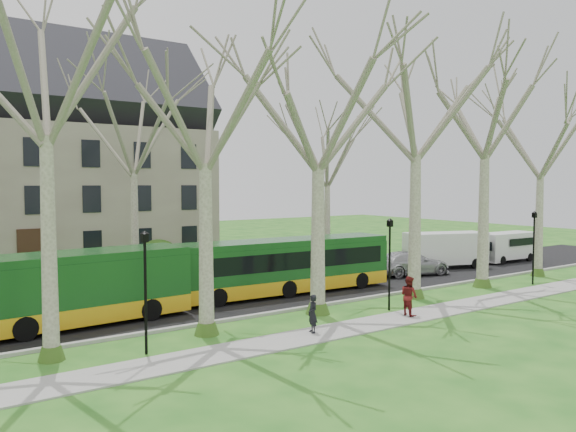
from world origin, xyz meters
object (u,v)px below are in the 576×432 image
object	(u,v)px
sedan	(411,263)
van_b	(507,247)
pedestrian_b	(409,296)
bus_follow	(287,265)
pedestrian_a	(313,314)
van_a	(445,250)
bus_lead	(33,292)

from	to	relation	value
sedan	van_b	bearing A→B (deg)	-75.75
sedan	pedestrian_b	bearing A→B (deg)	146.02
bus_follow	pedestrian_a	world-z (taller)	bus_follow
van_a	bus_follow	bearing A→B (deg)	-156.53
bus_lead	sedan	xyz separation A→B (m)	(23.01, 1.05, -0.83)
pedestrian_b	van_a	bearing A→B (deg)	-51.48
bus_lead	bus_follow	distance (m)	12.96
van_a	van_b	size ratio (longest dim) A/B	1.12
bus_lead	bus_follow	xyz separation A→B (m)	(12.94, 0.75, -0.08)
bus_lead	bus_follow	size ratio (longest dim) A/B	1.05
bus_follow	pedestrian_a	bearing A→B (deg)	-114.64
bus_lead	bus_follow	world-z (taller)	bus_lead
pedestrian_b	van_b	bearing A→B (deg)	-62.70
bus_lead	van_a	distance (m)	27.44
van_b	bus_follow	bearing A→B (deg)	-176.36
bus_follow	van_b	bearing A→B (deg)	3.96
bus_follow	pedestrian_b	bearing A→B (deg)	-75.11
sedan	pedestrian_a	bearing A→B (deg)	132.27
sedan	pedestrian_b	distance (m)	11.48
van_b	sedan	bearing A→B (deg)	-176.87
bus_lead	van_a	world-z (taller)	bus_lead
pedestrian_a	pedestrian_b	bearing A→B (deg)	101.89
bus_follow	van_a	world-z (taller)	bus_follow
van_b	bus_lead	bearing A→B (deg)	-175.54
sedan	pedestrian_a	xyz separation A→B (m)	(-13.84, -7.57, -0.00)
bus_lead	pedestrian_a	world-z (taller)	bus_lead
bus_follow	pedestrian_a	size ratio (longest dim) A/B	7.98
van_a	sedan	bearing A→B (deg)	-150.72
van_b	pedestrian_b	world-z (taller)	van_b
van_a	van_b	world-z (taller)	van_a
van_a	pedestrian_b	distance (m)	15.42
sedan	pedestrian_b	size ratio (longest dim) A/B	2.96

